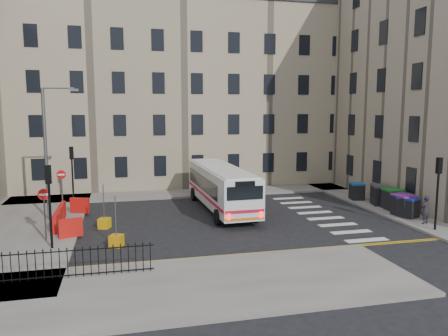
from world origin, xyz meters
name	(u,v)px	position (x,y,z in m)	size (l,w,h in m)	color
ground	(260,217)	(0.00, 0.00, 0.00)	(120.00, 120.00, 0.00)	black
pavement_north	(155,195)	(-6.00, 8.60, 0.07)	(36.00, 3.20, 0.15)	slate
pavement_east	(354,197)	(9.00, 4.00, 0.07)	(2.40, 26.00, 0.15)	slate
pavement_west	(29,226)	(-14.00, 1.00, 0.07)	(6.00, 22.00, 0.15)	slate
pavement_sw	(167,288)	(-7.00, -10.00, 0.07)	(20.00, 6.00, 0.15)	slate
terrace_north	(136,90)	(-7.00, 15.50, 8.62)	(38.30, 10.80, 17.20)	tan
traffic_light_east	(438,182)	(8.60, -5.50, 2.87)	(0.28, 0.22, 4.10)	black
traffic_light_nw	(72,166)	(-12.00, 6.50, 2.87)	(0.28, 0.22, 4.10)	black
traffic_light_sw	(49,193)	(-12.00, -4.00, 2.87)	(0.28, 0.22, 4.10)	black
streetlamp	(46,152)	(-13.00, 2.00, 4.34)	(0.50, 0.22, 8.14)	#595B5E
no_entry_north	(62,182)	(-12.50, 4.50, 2.08)	(0.60, 0.08, 3.00)	#595B5E
no_entry_south	(44,204)	(-12.50, -2.50, 2.08)	(0.60, 0.08, 3.00)	#595B5E
roadworks_barriers	(66,216)	(-11.84, 0.50, 0.65)	(1.66, 6.26, 1.00)	red
iron_railings	(56,264)	(-11.25, -8.20, 0.75)	(7.80, 0.04, 1.20)	black
bus	(221,186)	(-1.96, 2.62, 1.69)	(2.96, 10.85, 2.92)	silver
wheelie_bin_a	(408,207)	(8.93, -2.61, 0.78)	(1.34, 1.42, 1.25)	black
wheelie_bin_b	(403,205)	(8.86, -2.22, 0.84)	(1.23, 1.37, 1.37)	black
wheelie_bin_c	(392,199)	(9.27, -0.47, 0.85)	(1.14, 1.30, 1.39)	black
wheelie_bin_d	(380,195)	(9.26, 0.94, 0.87)	(1.44, 1.55, 1.43)	black
wheelie_bin_e	(357,191)	(8.63, 3.03, 0.78)	(1.21, 1.32, 1.25)	black
pedestrian	(425,210)	(8.85, -4.30, 1.00)	(0.62, 0.41, 1.70)	black
bollard_yellow	(104,223)	(-9.63, -0.36, 0.30)	(0.60, 0.60, 0.60)	#D29B0B
bollard_chevron	(116,241)	(-8.93, -4.03, 0.30)	(0.60, 0.60, 0.60)	#CB860B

